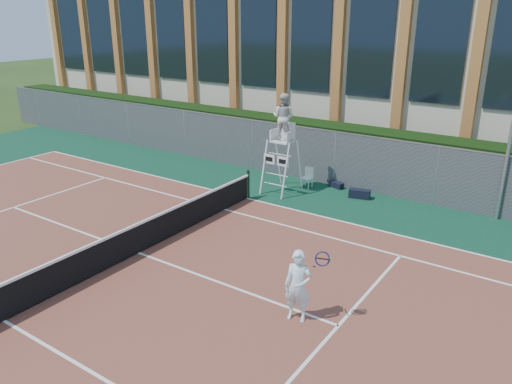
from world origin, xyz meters
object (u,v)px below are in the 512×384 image
Objects in this scene: plastic_chair at (308,176)px; steel_pole at (507,158)px; umpire_chair at (283,120)px; tennis_player at (298,286)px.

steel_pole is at bearing 5.99° from plastic_chair.
tennis_player is at bearing -56.34° from umpire_chair.
steel_pole is 2.50× the size of tennis_player.
plastic_chair is (-6.91, -0.72, -1.67)m from steel_pole.
tennis_player is at bearing -62.85° from plastic_chair.
umpire_chair is 9.02m from tennis_player.
umpire_chair is at bearing -167.70° from steel_pole.
tennis_player is (-2.68, -8.98, -1.27)m from steel_pole.
plastic_chair is 0.48× the size of tennis_player.
tennis_player reaches higher than plastic_chair.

